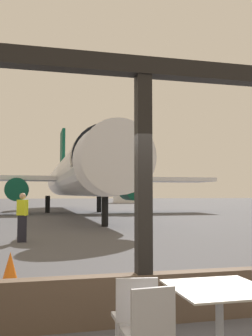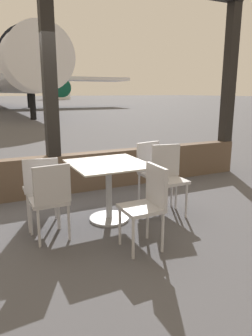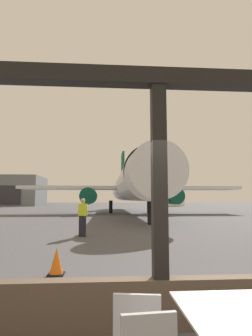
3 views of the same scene
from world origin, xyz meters
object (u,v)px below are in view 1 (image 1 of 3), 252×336
at_px(cafe_chair_aisle_right, 136,313).
at_px(cafe_chair_side_extra, 149,327).
at_px(airplane, 76,176).
at_px(fuel_storage_tank, 128,190).
at_px(ground_crew_worker, 22,217).
at_px(dining_table, 219,315).
at_px(traffic_cone, 10,268).

distance_m(cafe_chair_aisle_right, cafe_chair_side_extra, 0.38).
height_order(airplane, fuel_storage_tank, airplane).
height_order(cafe_chair_side_extra, airplane, airplane).
height_order(cafe_chair_side_extra, ground_crew_worker, ground_crew_worker).
relative_size(dining_table, airplane, 0.03).
relative_size(cafe_chair_aisle_right, cafe_chair_side_extra, 1.00).
xyz_separation_m(cafe_chair_aisle_right, fuel_storage_tank, (17.77, 71.45, 2.08)).
height_order(dining_table, fuel_storage_tank, fuel_storage_tank).
bearing_deg(airplane, ground_crew_worker, -101.23).
relative_size(cafe_chair_aisle_right, ground_crew_worker, 0.52).
xyz_separation_m(dining_table, airplane, (1.86, 31.00, 2.88)).
bearing_deg(airplane, traffic_cone, -98.66).
height_order(airplane, ground_crew_worker, airplane).
distance_m(cafe_chair_aisle_right, traffic_cone, 4.28).
bearing_deg(cafe_chair_aisle_right, cafe_chair_side_extra, -87.16).
bearing_deg(cafe_chair_aisle_right, fuel_storage_tank, 76.03).
xyz_separation_m(dining_table, fuel_storage_tank, (16.94, 71.55, 2.13)).
bearing_deg(ground_crew_worker, airplane, 78.77).
relative_size(traffic_cone, fuel_storage_tank, 0.10).
relative_size(dining_table, fuel_storage_tank, 0.15).
distance_m(cafe_chair_side_extra, fuel_storage_tank, 74.02).
distance_m(cafe_chair_aisle_right, ground_crew_worker, 10.56).
distance_m(ground_crew_worker, fuel_storage_tank, 63.93).
xyz_separation_m(cafe_chair_side_extra, airplane, (2.68, 31.27, 2.84)).
bearing_deg(cafe_chair_side_extra, ground_crew_worker, 97.24).
xyz_separation_m(dining_table, cafe_chair_side_extra, (-0.81, -0.27, 0.03)).
relative_size(ground_crew_worker, fuel_storage_tank, 0.28).
xyz_separation_m(dining_table, ground_crew_worker, (-2.19, 10.57, 0.40)).
distance_m(dining_table, cafe_chair_aisle_right, 0.84).
height_order(airplane, traffic_cone, airplane).
bearing_deg(fuel_storage_tank, ground_crew_worker, -107.41).
relative_size(dining_table, ground_crew_worker, 0.54).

